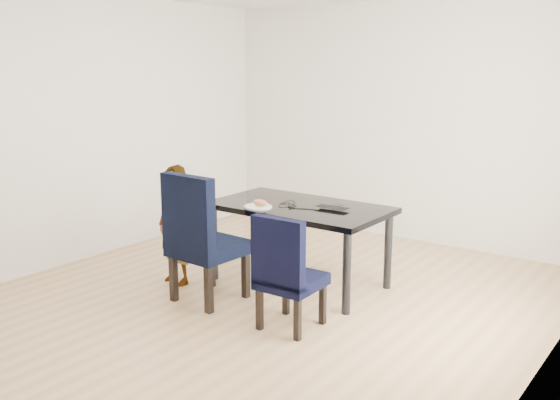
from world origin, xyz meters
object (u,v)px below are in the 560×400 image
Objects in this scene: child at (176,225)px; plate at (258,207)px; dining_table at (299,245)px; chair_right at (292,271)px; laptop at (335,207)px; chair_left at (209,237)px.

plate is at bearing 31.71° from child.
chair_right is (0.50, -0.84, 0.08)m from dining_table.
child is 3.74× the size of laptop.
chair_left is at bearing -9.06° from child.
chair_left is (-0.40, -0.78, 0.19)m from dining_table.
chair_right is 3.07× the size of laptop.
dining_table is at bearing 9.10° from laptop.
chair_right is at bearing 99.01° from laptop.
dining_table is at bearing 65.69° from chair_left.
child is (-0.93, -0.65, 0.18)m from dining_table.
plate is (-0.75, 0.54, 0.30)m from chair_right.
plate is (0.69, 0.35, 0.20)m from child.
laptop is (0.33, 0.06, 0.39)m from dining_table.
chair_left reaches higher than child.
chair_left is 1.02× the size of child.
chair_left is 3.79× the size of laptop.
chair_left is at bearing 174.37° from chair_right.
plate is at bearing -129.39° from dining_table.
dining_table is 6.39× the size of plate.
chair_right reaches higher than plate.
laptop is (0.74, 0.84, 0.20)m from chair_left.
child is at bearing -145.13° from dining_table.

